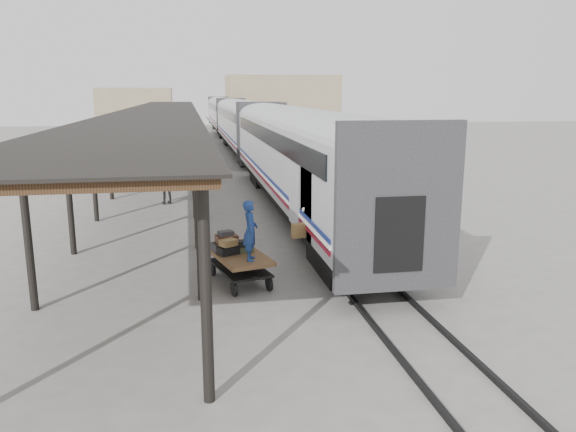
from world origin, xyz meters
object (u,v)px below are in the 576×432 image
(luggage_tug, at_px, (188,165))
(porter, at_px, (250,230))
(pedestrian, at_px, (167,184))
(baggage_cart, at_px, (239,261))

(luggage_tug, relative_size, porter, 1.08)
(porter, xyz_separation_m, pedestrian, (-2.64, 12.74, -0.71))
(baggage_cart, distance_m, pedestrian, 12.32)
(luggage_tug, bearing_deg, baggage_cart, -92.78)
(baggage_cart, bearing_deg, luggage_tug, 78.93)
(luggage_tug, xyz_separation_m, porter, (1.61, -22.06, 1.00))
(luggage_tug, relative_size, pedestrian, 0.91)
(baggage_cart, distance_m, luggage_tug, 21.45)
(porter, height_order, pedestrian, porter)
(baggage_cart, relative_size, pedestrian, 1.37)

